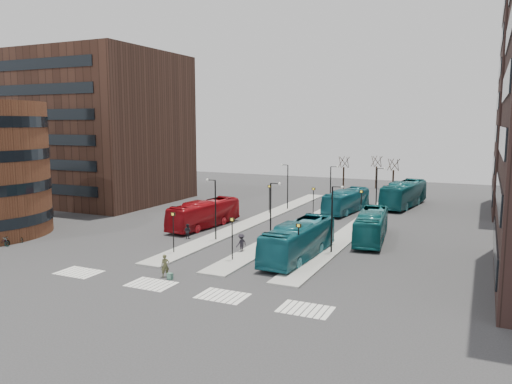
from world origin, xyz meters
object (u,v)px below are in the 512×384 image
at_px(suitcase, 170,276).
at_px(bicycle_mid, 3,241).
at_px(teal_bus_a, 299,240).
at_px(commuter_c, 241,243).
at_px(bicycle_near, 2,242).
at_px(teal_bus_c, 371,226).
at_px(bicycle_far, 19,238).
at_px(traveller, 165,266).
at_px(teal_bus_b, 346,201).
at_px(commuter_a, 188,231).
at_px(red_bus, 204,214).
at_px(commuter_b, 264,245).
at_px(teal_bus_d, 404,194).

xyz_separation_m(suitcase, bicycle_mid, (-20.63, 1.91, 0.25)).
distance_m(suitcase, teal_bus_a, 11.97).
distance_m(commuter_c, bicycle_near, 23.27).
xyz_separation_m(suitcase, teal_bus_c, (11.18, 19.14, 1.27)).
distance_m(suitcase, bicycle_far, 20.97).
height_order(traveller, bicycle_far, traveller).
bearing_deg(teal_bus_b, commuter_a, -110.12).
xyz_separation_m(teal_bus_b, commuter_c, (-3.42, -24.41, -0.64)).
bearing_deg(teal_bus_a, bicycle_far, -165.69).
bearing_deg(teal_bus_c, bicycle_near, -158.16).
distance_m(suitcase, teal_bus_c, 22.20).
distance_m(red_bus, commuter_b, 13.37).
bearing_deg(traveller, commuter_a, 70.77).
distance_m(red_bus, teal_bus_d, 30.33).
height_order(red_bus, teal_bus_d, teal_bus_d).
xyz_separation_m(traveller, bicycle_mid, (-19.95, 1.56, -0.39)).
height_order(red_bus, commuter_b, red_bus).
relative_size(teal_bus_a, commuter_b, 7.50).
relative_size(red_bus, traveller, 6.22).
bearing_deg(teal_bus_a, teal_bus_c, 67.19).
distance_m(teal_bus_c, bicycle_far, 35.33).
xyz_separation_m(suitcase, commuter_c, (1.37, 9.39, 0.64)).
xyz_separation_m(teal_bus_a, traveller, (-7.49, -9.39, -0.74)).
bearing_deg(bicycle_mid, commuter_b, -82.73).
height_order(teal_bus_a, commuter_c, teal_bus_a).
relative_size(bicycle_near, bicycle_far, 1.07).
distance_m(red_bus, bicycle_far, 19.19).
bearing_deg(bicycle_near, commuter_a, -71.53).
bearing_deg(commuter_c, bicycle_far, -53.94).
bearing_deg(commuter_a, bicycle_far, 35.30).
distance_m(bicycle_near, bicycle_far, 1.96).
distance_m(teal_bus_b, commuter_a, 24.30).
distance_m(suitcase, teal_bus_b, 34.17).
bearing_deg(teal_bus_c, bicycle_mid, -158.29).
bearing_deg(bicycle_mid, bicycle_near, 168.91).
bearing_deg(bicycle_mid, commuter_c, -82.32).
height_order(teal_bus_a, teal_bus_d, teal_bus_d).
height_order(teal_bus_d, commuter_a, teal_bus_d).
bearing_deg(commuter_a, bicycle_near, 40.80).
distance_m(traveller, bicycle_mid, 20.02).
bearing_deg(teal_bus_c, red_bus, 177.73).
distance_m(commuter_c, bicycle_mid, 23.24).
distance_m(teal_bus_d, commuter_b, 32.77).
bearing_deg(bicycle_far, teal_bus_c, -51.63).
bearing_deg(teal_bus_d, bicycle_near, -120.43).
xyz_separation_m(teal_bus_d, traveller, (-11.70, -41.39, -0.92)).
relative_size(commuter_b, commuter_c, 0.88).
height_order(suitcase, teal_bus_c, teal_bus_c).
relative_size(suitcase, bicycle_near, 0.30).
relative_size(commuter_b, bicycle_near, 0.95).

